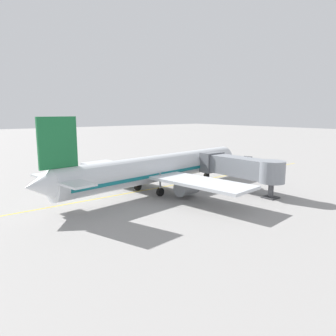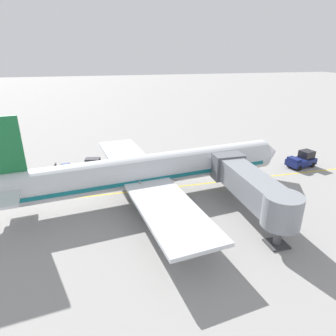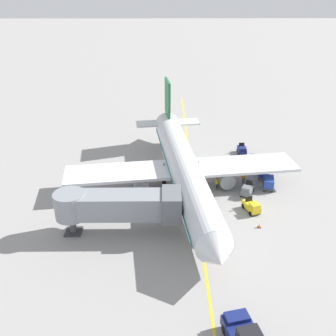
% 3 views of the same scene
% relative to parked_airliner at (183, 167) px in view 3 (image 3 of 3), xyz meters
% --- Properties ---
extents(ground_plane, '(400.00, 400.00, 0.00)m').
position_rel_parked_airliner_xyz_m(ground_plane, '(-1.47, -0.98, -3.19)').
color(ground_plane, gray).
extents(gate_lead_in_line, '(0.24, 80.00, 0.01)m').
position_rel_parked_airliner_xyz_m(gate_lead_in_line, '(-1.47, -0.98, -3.18)').
color(gate_lead_in_line, gold).
rests_on(gate_lead_in_line, ground).
extents(parked_airliner, '(30.42, 37.33, 10.63)m').
position_rel_parked_airliner_xyz_m(parked_airliner, '(0.00, 0.00, 0.00)').
color(parked_airliner, silver).
rests_on(parked_airliner, ground).
extents(jet_bridge, '(13.36, 3.50, 4.98)m').
position_rel_parked_airliner_xyz_m(jet_bridge, '(7.26, 9.26, 0.27)').
color(jet_bridge, gray).
rests_on(jet_bridge, ground).
extents(baggage_tug_lead, '(1.96, 2.75, 1.62)m').
position_rel_parked_airliner_xyz_m(baggage_tug_lead, '(-7.87, 5.34, -2.47)').
color(baggage_tug_lead, gold).
rests_on(baggage_tug_lead, ground).
extents(baggage_tug_trailing, '(2.14, 2.77, 1.62)m').
position_rel_parked_airliner_xyz_m(baggage_tug_trailing, '(-8.09, 1.43, -2.47)').
color(baggage_tug_trailing, slate).
rests_on(baggage_tug_trailing, ground).
extents(baggage_tug_spare, '(1.36, 2.54, 1.62)m').
position_rel_parked_airliner_xyz_m(baggage_tug_spare, '(-9.59, -10.65, -2.47)').
color(baggage_tug_spare, navy).
rests_on(baggage_tug_spare, ground).
extents(baggage_cart_front, '(1.72, 2.98, 1.58)m').
position_rel_parked_airliner_xyz_m(baggage_cart_front, '(-11.11, -0.00, -2.24)').
color(baggage_cart_front, '#4C4C51').
rests_on(baggage_cart_front, ground).
extents(baggage_cart_second_in_train, '(1.72, 2.98, 1.58)m').
position_rel_parked_airliner_xyz_m(baggage_cart_second_in_train, '(-11.13, -3.07, -2.24)').
color(baggage_cart_second_in_train, '#4C4C51').
rests_on(baggage_cart_second_in_train, ground).
extents(baggage_cart_third_in_train, '(1.72, 2.98, 1.58)m').
position_rel_parked_airliner_xyz_m(baggage_cart_third_in_train, '(-10.63, -6.35, -2.24)').
color(baggage_cart_third_in_train, '#4C4C51').
rests_on(baggage_cart_third_in_train, ground).
extents(ground_crew_wing_walker, '(0.51, 0.63, 1.69)m').
position_rel_parked_airliner_xyz_m(ground_crew_wing_walker, '(-4.39, 0.06, -2.23)').
color(ground_crew_wing_walker, '#232328').
rests_on(ground_crew_wing_walker, ground).
extents(ground_crew_loader, '(0.60, 0.54, 1.69)m').
position_rel_parked_airliner_xyz_m(ground_crew_loader, '(-6.62, -3.13, -2.23)').
color(ground_crew_loader, '#232328').
rests_on(ground_crew_loader, ground).
extents(ground_crew_marshaller, '(0.72, 0.32, 1.69)m').
position_rel_parked_airliner_xyz_m(ground_crew_marshaller, '(-8.16, -1.48, -2.23)').
color(ground_crew_marshaller, '#232328').
rests_on(ground_crew_marshaller, ground).
extents(safety_cone_nose_left, '(0.36, 0.36, 0.59)m').
position_rel_parked_airliner_xyz_m(safety_cone_nose_left, '(-8.11, 8.58, -2.90)').
color(safety_cone_nose_left, black).
rests_on(safety_cone_nose_left, ground).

